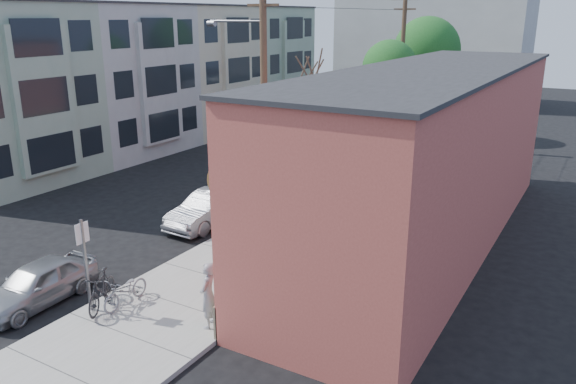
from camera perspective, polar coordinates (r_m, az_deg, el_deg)
The scene contains 26 objects.
ground at distance 22.77m, azimuth -12.73°, elevation -4.50°, with size 120.00×120.00×0.00m, color black.
sidewalk at distance 29.45m, azimuth 8.22°, elevation 0.96°, with size 4.50×58.00×0.15m, color #A9A59D.
cafe_building at distance 21.64m, azimuth 14.13°, elevation 3.43°, with size 6.60×20.20×6.61m.
apartment_row at distance 39.70m, azimuth -12.15°, elevation 11.52°, with size 6.30×32.00×9.00m.
end_cap_building at distance 59.69m, azimuth 14.47°, elevation 14.68°, with size 18.00×8.00×12.00m, color #ABACA7.
sign_post at distance 17.01m, azimuth -19.93°, elevation -6.19°, with size 0.07×0.45×2.80m.
parking_meter_near at distance 22.32m, azimuth -5.62°, elevation -1.90°, with size 0.14×0.14×1.24m.
parking_meter_far at distance 29.05m, azimuth 3.83°, elevation 2.73°, with size 0.14×0.14×1.24m.
utility_pole_near at distance 22.90m, azimuth -2.58°, elevation 10.06°, with size 3.57×0.28×10.00m.
utility_pole_far at distance 37.67m, azimuth 11.46°, elevation 12.55°, with size 1.80×0.28×10.00m.
tree_bare at distance 25.68m, azimuth 1.87°, elevation 4.80°, with size 0.24×0.24×5.16m.
tree_leafy_mid at distance 34.61m, azimuth 10.27°, elevation 12.30°, with size 3.25×3.25×6.90m.
tree_leafy_far at distance 41.39m, azimuth 13.91°, elevation 13.79°, with size 4.59×4.59×8.21m.
patio_chair_a at distance 17.06m, azimuth -4.59°, elevation -9.66°, with size 0.50×0.50×0.88m, color #14482C, non-canonical shape.
patio_chair_b at distance 16.74m, azimuth -4.62°, elevation -10.24°, with size 0.50×0.50×0.88m, color #14482C, non-canonical shape.
patron_grey at distance 15.67m, azimuth -8.11°, elevation -10.32°, with size 0.69×0.45×1.89m, color gray.
patron_green at distance 17.06m, azimuth -3.14°, elevation -8.07°, with size 0.84×0.65×1.72m, color #2C6E43.
cyclist at distance 21.83m, azimuth -2.13°, elevation -2.18°, with size 1.12×0.64×1.74m, color #8F3814.
cyclist_bike at distance 21.93m, azimuth -2.12°, elevation -2.94°, with size 0.74×2.12×1.12m, color black.
parked_bike_a at distance 17.45m, azimuth -18.41°, elevation -9.45°, with size 0.53×1.89×1.13m, color black.
parked_bike_b at distance 17.47m, azimuth -16.16°, elevation -9.59°, with size 0.61×1.76×0.92m, color slate.
car_0 at distance 18.71m, azimuth -24.11°, elevation -8.48°, with size 1.55×3.84×1.31m, color #9C9EA3.
car_1 at distance 23.52m, azimuth -7.95°, elevation -1.68°, with size 1.49×4.28×1.41m, color #929299.
car_2 at distance 28.50m, azimuth -1.12°, elevation 2.05°, with size 2.18×5.36×1.56m, color black.
car_3 at distance 33.63m, azimuth 4.79°, elevation 4.48°, with size 2.76×5.98×1.66m, color silver.
bus at distance 45.05m, azimuth 8.52°, elevation 8.68°, with size 2.72×11.62×3.24m, color white.
Camera 1 is at (14.69, -15.26, 8.36)m, focal length 35.00 mm.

